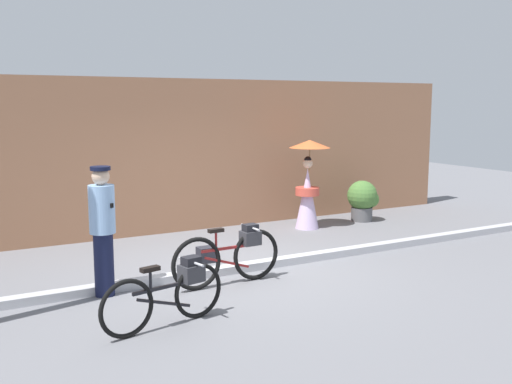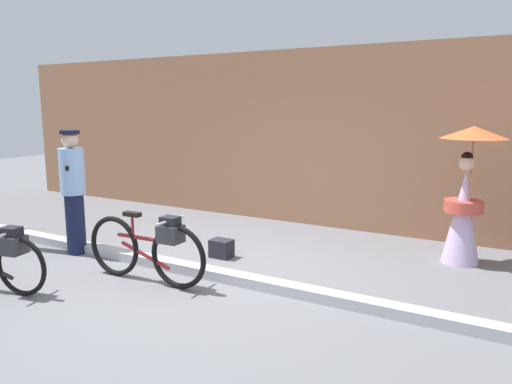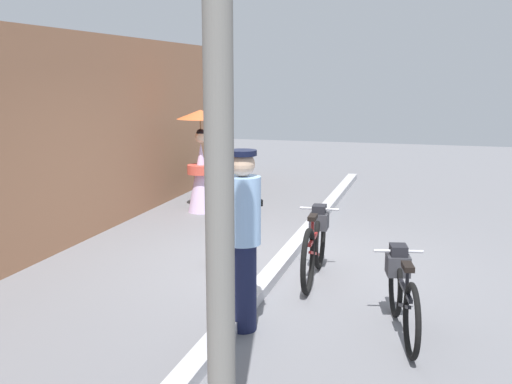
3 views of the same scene
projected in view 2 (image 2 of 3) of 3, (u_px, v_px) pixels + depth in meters
The scene contains 7 objects.
ground_plane at pixel (203, 276), 5.97m from camera, with size 30.00×30.00×0.00m, color slate.
building_wall at pixel (312, 138), 8.52m from camera, with size 14.00×0.40×3.03m, color #9E6B4C.
sidewalk_curb at pixel (203, 271), 5.96m from camera, with size 14.00×0.20×0.12m, color #B2B2B7.
bicycle_far_side at pixel (149, 247), 5.67m from camera, with size 1.71×0.48×0.83m.
person_officer at pixel (73, 189), 6.74m from camera, with size 0.34×0.35×1.74m.
person_with_parasol at pixel (466, 194), 6.33m from camera, with size 0.84×0.84×1.81m.
backpack_on_pavement at pixel (221, 248), 6.69m from camera, with size 0.29×0.22×0.25m.
Camera 2 is at (3.41, -4.62, 2.05)m, focal length 34.09 mm.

